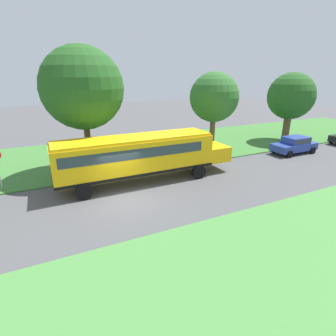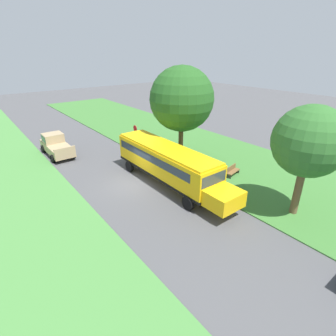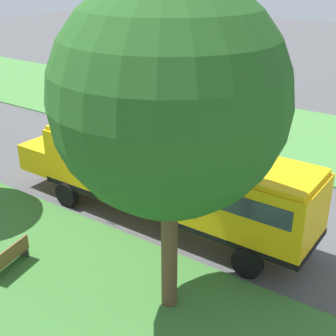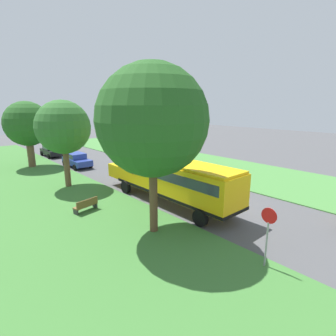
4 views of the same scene
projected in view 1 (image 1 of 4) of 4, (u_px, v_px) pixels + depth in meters
name	position (u px, v px, depth m)	size (l,w,h in m)	color
ground_plane	(127.00, 200.00, 15.42)	(120.00, 120.00, 0.00)	#4C4C4F
grass_verge	(95.00, 155.00, 23.91)	(12.00, 80.00, 0.08)	#3D7533
grass_far_side	(217.00, 322.00, 7.75)	(10.00, 80.00, 0.07)	#47843D
school_bus	(140.00, 155.00, 17.54)	(2.84, 12.42, 3.16)	yellow
car_blue_nearest	(295.00, 144.00, 24.47)	(2.02, 4.40, 1.56)	#283D93
oak_tree_beside_bus	(84.00, 89.00, 18.23)	(5.73, 5.73, 8.95)	brown
oak_tree_roadside_mid	(214.00, 98.00, 23.40)	(4.39, 4.39, 7.29)	brown
oak_tree_far_end	(293.00, 95.00, 27.59)	(4.85, 4.85, 7.30)	brown
park_bench	(145.00, 152.00, 23.49)	(1.67, 0.81, 0.92)	brown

